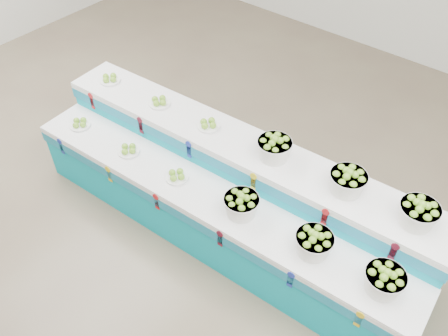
{
  "coord_description": "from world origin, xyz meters",
  "views": [
    {
      "loc": [
        2.43,
        -2.05,
        4.04
      ],
      "look_at": [
        0.38,
        0.47,
        0.87
      ],
      "focal_mm": 37.51,
      "sensor_mm": 36.0,
      "label": 1
    }
  ],
  "objects_px": {
    "basket_lower_left": "(241,204)",
    "basket_upper_right": "(418,213)",
    "plate_upper_mid": "(159,101)",
    "display_stand": "(224,193)"
  },
  "relations": [
    {
      "from": "basket_lower_left",
      "to": "basket_upper_right",
      "type": "relative_size",
      "value": 1.0
    },
    {
      "from": "basket_lower_left",
      "to": "plate_upper_mid",
      "type": "height_order",
      "value": "plate_upper_mid"
    },
    {
      "from": "display_stand",
      "to": "basket_lower_left",
      "type": "relative_size",
      "value": 13.09
    },
    {
      "from": "display_stand",
      "to": "basket_lower_left",
      "type": "distance_m",
      "value": 0.57
    },
    {
      "from": "plate_upper_mid",
      "to": "display_stand",
      "type": "bearing_deg",
      "value": -10.87
    },
    {
      "from": "display_stand",
      "to": "plate_upper_mid",
      "type": "xyz_separation_m",
      "value": [
        -1.06,
        0.2,
        0.56
      ]
    },
    {
      "from": "basket_lower_left",
      "to": "plate_upper_mid",
      "type": "relative_size",
      "value": 1.42
    },
    {
      "from": "basket_lower_left",
      "to": "basket_upper_right",
      "type": "bearing_deg",
      "value": 24.93
    },
    {
      "from": "basket_upper_right",
      "to": "basket_lower_left",
      "type": "bearing_deg",
      "value": -155.07
    },
    {
      "from": "display_stand",
      "to": "plate_upper_mid",
      "type": "relative_size",
      "value": 18.59
    }
  ]
}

